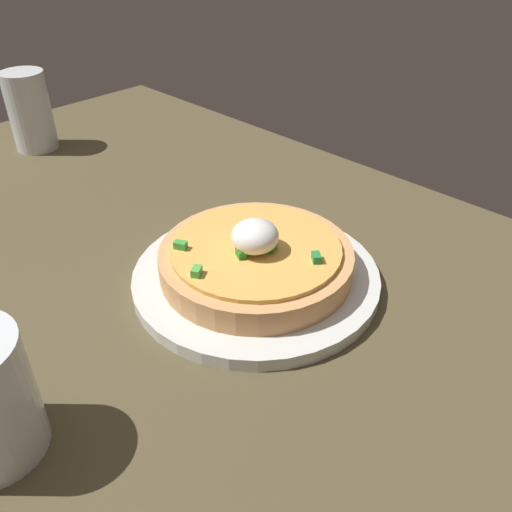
% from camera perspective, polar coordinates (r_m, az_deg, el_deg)
% --- Properties ---
extents(dining_table, '(1.20, 0.72, 0.02)m').
position_cam_1_polar(dining_table, '(0.61, -6.23, -2.76)').
color(dining_table, brown).
rests_on(dining_table, ground).
extents(plate, '(0.26, 0.26, 0.01)m').
position_cam_1_polar(plate, '(0.58, 0.00, -2.20)').
color(plate, silver).
rests_on(plate, dining_table).
extents(pizza, '(0.20, 0.20, 0.07)m').
position_cam_1_polar(pizza, '(0.57, -0.01, -0.22)').
color(pizza, tan).
rests_on(pizza, plate).
extents(cup_near, '(0.07, 0.07, 0.12)m').
position_cam_1_polar(cup_near, '(0.95, -22.61, 13.54)').
color(cup_near, silver).
rests_on(cup_near, dining_table).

